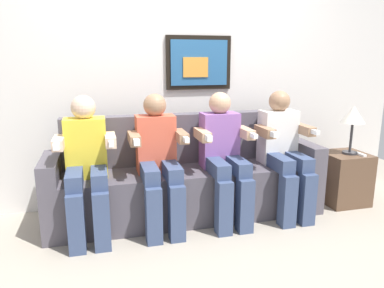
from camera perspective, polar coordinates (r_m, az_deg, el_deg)
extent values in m
plane|color=#9E9384|center=(3.10, 0.72, -13.31)|extent=(6.25, 6.25, 0.00)
cube|color=silver|center=(3.52, -2.60, 11.79)|extent=(4.81, 0.05, 2.60)
cube|color=black|center=(3.54, 1.06, 12.62)|extent=(0.63, 0.03, 0.50)
cube|color=#26598C|center=(3.52, 1.13, 12.62)|extent=(0.55, 0.02, 0.42)
cube|color=orange|center=(3.50, 0.56, 11.94)|extent=(0.24, 0.02, 0.18)
cube|color=#514C56|center=(3.27, -0.63, -7.58)|extent=(2.13, 0.58, 0.45)
cube|color=#514C56|center=(3.35, -1.57, 0.94)|extent=(2.13, 0.14, 0.45)
cube|color=#514C56|center=(3.18, -21.03, -7.49)|extent=(0.14, 0.58, 0.62)
cube|color=#514C56|center=(3.67, 16.83, -4.42)|extent=(0.14, 0.58, 0.62)
cube|color=yellow|center=(3.04, -16.29, -0.57)|extent=(0.32, 0.20, 0.48)
sphere|color=beige|center=(2.98, -16.69, 5.52)|extent=(0.19, 0.19, 0.19)
cube|color=#38476B|center=(2.90, -17.92, -5.04)|extent=(0.12, 0.40, 0.12)
cube|color=#38476B|center=(2.89, -14.35, -4.85)|extent=(0.12, 0.40, 0.12)
cube|color=#38476B|center=(2.81, -17.70, -11.82)|extent=(0.12, 0.12, 0.45)
cube|color=#38476B|center=(2.81, -13.96, -11.63)|extent=(0.12, 0.12, 0.45)
cube|color=beige|center=(2.92, -20.16, 0.20)|extent=(0.08, 0.28, 0.08)
cube|color=beige|center=(2.90, -12.69, 0.64)|extent=(0.08, 0.28, 0.08)
cube|color=white|center=(2.75, -12.56, 0.14)|extent=(0.04, 0.13, 0.04)
cube|color=white|center=(2.76, -20.46, -0.32)|extent=(0.04, 0.10, 0.04)
cube|color=#D8593F|center=(3.07, -5.72, 0.05)|extent=(0.32, 0.20, 0.48)
sphere|color=#9E7556|center=(3.02, -5.86, 6.08)|extent=(0.19, 0.19, 0.19)
cube|color=#38476B|center=(2.92, -6.76, -4.37)|extent=(0.12, 0.40, 0.12)
cube|color=#38476B|center=(2.94, -3.28, -4.12)|extent=(0.12, 0.40, 0.12)
cube|color=#38476B|center=(2.83, -6.02, -11.07)|extent=(0.12, 0.12, 0.45)
cube|color=#38476B|center=(2.86, -2.39, -10.74)|extent=(0.12, 0.12, 0.45)
cube|color=#9E7556|center=(2.92, -9.07, 0.84)|extent=(0.08, 0.28, 0.08)
cube|color=#9E7556|center=(2.98, -1.77, 1.25)|extent=(0.08, 0.28, 0.08)
cube|color=white|center=(2.82, -1.04, 0.80)|extent=(0.04, 0.13, 0.04)
cube|color=white|center=(2.76, -8.73, 0.36)|extent=(0.04, 0.10, 0.04)
cube|color=#8C59A5|center=(3.21, 4.29, 0.63)|extent=(0.32, 0.20, 0.48)
sphere|color=tan|center=(3.15, 4.39, 6.42)|extent=(0.19, 0.19, 0.19)
cube|color=#38476B|center=(3.04, 3.85, -3.57)|extent=(0.12, 0.40, 0.12)
cube|color=#38476B|center=(3.10, 7.01, -3.31)|extent=(0.12, 0.40, 0.12)
cube|color=#38476B|center=(2.96, 5.01, -9.94)|extent=(0.12, 0.12, 0.45)
cube|color=#38476B|center=(3.02, 8.27, -9.53)|extent=(0.12, 0.12, 0.45)
cube|color=tan|center=(3.02, 1.65, 1.44)|extent=(0.08, 0.28, 0.08)
cube|color=tan|center=(3.15, 8.30, 1.78)|extent=(0.08, 0.28, 0.08)
cube|color=white|center=(3.00, 9.49, 1.38)|extent=(0.04, 0.13, 0.04)
cube|color=white|center=(2.87, 2.55, 1.00)|extent=(0.04, 0.10, 0.04)
cube|color=white|center=(3.43, 13.25, 1.14)|extent=(0.32, 0.20, 0.48)
sphere|color=#9E7556|center=(3.38, 13.55, 6.54)|extent=(0.19, 0.19, 0.19)
cube|color=#38476B|center=(3.26, 13.32, -2.75)|extent=(0.12, 0.40, 0.12)
cube|color=#38476B|center=(3.35, 16.05, -2.50)|extent=(0.12, 0.40, 0.12)
cube|color=#38476B|center=(3.18, 14.74, -8.64)|extent=(0.12, 0.12, 0.45)
cube|color=#38476B|center=(3.27, 17.52, -8.22)|extent=(0.12, 0.12, 0.45)
cube|color=#9E7556|center=(3.22, 11.33, 1.93)|extent=(0.08, 0.28, 0.08)
cube|color=#9E7556|center=(3.41, 17.09, 2.20)|extent=(0.08, 0.28, 0.08)
cube|color=white|center=(3.27, 18.56, 1.84)|extent=(0.04, 0.13, 0.04)
cube|color=white|center=(3.08, 12.63, 1.54)|extent=(0.04, 0.10, 0.04)
cube|color=brown|center=(3.87, 22.65, -4.93)|extent=(0.40, 0.40, 0.50)
cylinder|color=#333338|center=(3.79, 23.47, -1.26)|extent=(0.14, 0.14, 0.02)
cylinder|color=#333338|center=(3.76, 23.67, 0.96)|extent=(0.02, 0.02, 0.28)
cone|color=silver|center=(3.73, 23.98, 4.26)|extent=(0.22, 0.22, 0.16)
cube|color=white|center=(3.77, 24.89, -1.47)|extent=(0.04, 0.13, 0.02)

